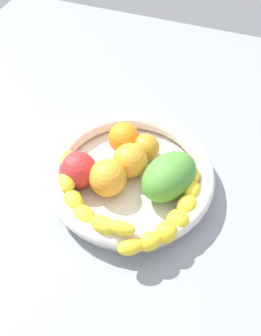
# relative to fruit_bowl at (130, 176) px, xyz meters

# --- Properties ---
(kitchen_counter) EXTENTS (1.20, 1.20, 0.03)m
(kitchen_counter) POSITION_rel_fruit_bowl_xyz_m (0.00, 0.00, -0.04)
(kitchen_counter) COLOR gray
(kitchen_counter) RESTS_ON ground
(fruit_bowl) EXTENTS (0.31, 0.31, 0.05)m
(fruit_bowl) POSITION_rel_fruit_bowl_xyz_m (0.00, 0.00, 0.00)
(fruit_bowl) COLOR silver
(fruit_bowl) RESTS_ON kitchen_counter
(banana_draped_left) EXTENTS (0.11, 0.22, 0.04)m
(banana_draped_left) POSITION_rel_fruit_bowl_xyz_m (-0.10, 0.07, 0.02)
(banana_draped_left) COLOR yellow
(banana_draped_left) RESTS_ON fruit_bowl
(banana_draped_right) EXTENTS (0.18, 0.13, 0.05)m
(banana_draped_right) POSITION_rel_fruit_bowl_xyz_m (0.05, 0.10, 0.03)
(banana_draped_right) COLOR yellow
(banana_draped_right) RESTS_ON fruit_bowl
(orange_front) EXTENTS (0.05, 0.05, 0.05)m
(orange_front) POSITION_rel_fruit_bowl_xyz_m (-0.01, -0.06, 0.02)
(orange_front) COLOR orange
(orange_front) RESTS_ON fruit_bowl
(orange_mid_left) EXTENTS (0.07, 0.07, 0.07)m
(orange_mid_left) POSITION_rel_fruit_bowl_xyz_m (0.03, 0.04, 0.03)
(orange_mid_left) COLOR orange
(orange_mid_left) RESTS_ON fruit_bowl
(orange_mid_right) EXTENTS (0.06, 0.06, 0.06)m
(orange_mid_right) POSITION_rel_fruit_bowl_xyz_m (0.01, -0.01, 0.02)
(orange_mid_right) COLOR orange
(orange_mid_right) RESTS_ON fruit_bowl
(orange_rear) EXTENTS (0.06, 0.06, 0.06)m
(orange_rear) POSITION_rel_fruit_bowl_xyz_m (0.04, -0.07, 0.02)
(orange_rear) COLOR orange
(orange_rear) RESTS_ON fruit_bowl
(mango_green) EXTENTS (0.12, 0.14, 0.07)m
(mango_green) POSITION_rel_fruit_bowl_xyz_m (-0.07, -0.00, 0.03)
(mango_green) COLOR #4A8D33
(mango_green) RESTS_ON fruit_bowl
(tomato_red) EXTENTS (0.07, 0.07, 0.07)m
(tomato_red) POSITION_rel_fruit_bowl_xyz_m (0.08, 0.04, 0.03)
(tomato_red) COLOR red
(tomato_red) RESTS_ON fruit_bowl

